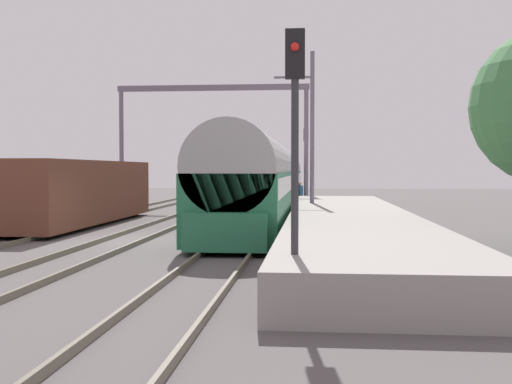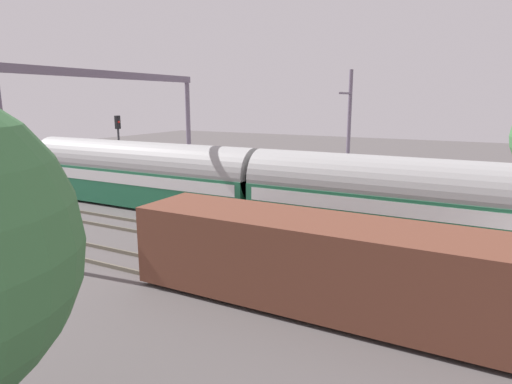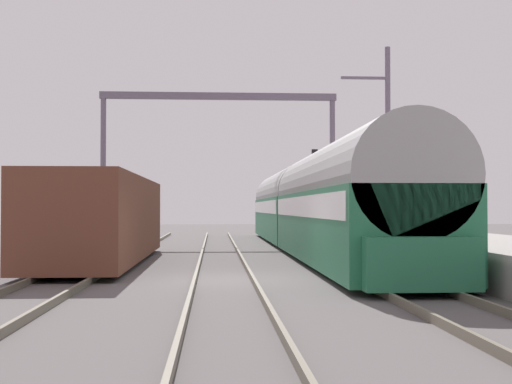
% 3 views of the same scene
% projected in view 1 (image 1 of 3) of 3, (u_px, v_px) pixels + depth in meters
% --- Properties ---
extents(ground, '(120.00, 120.00, 0.00)m').
position_uv_depth(ground, '(130.00, 240.00, 22.06)').
color(ground, '#544F4F').
extents(track_far_west, '(1.52, 60.00, 0.16)m').
position_uv_depth(track_far_west, '(22.00, 236.00, 22.42)').
color(track_far_west, '#676151').
rests_on(track_far_west, ground).
extents(track_west, '(1.52, 60.00, 0.16)m').
position_uv_depth(track_west, '(130.00, 237.00, 22.06)').
color(track_west, '#676151').
rests_on(track_west, ground).
extents(track_east, '(1.52, 60.00, 0.16)m').
position_uv_depth(track_east, '(242.00, 239.00, 21.69)').
color(track_east, '#676151').
rests_on(track_east, ground).
extents(platform, '(4.40, 28.00, 0.90)m').
position_uv_depth(platform, '(350.00, 224.00, 23.32)').
color(platform, gray).
rests_on(platform, ground).
extents(passenger_train, '(2.93, 32.85, 3.82)m').
position_uv_depth(passenger_train, '(268.00, 179.00, 33.86)').
color(passenger_train, '#236B47').
rests_on(passenger_train, ground).
extents(freight_car, '(2.80, 13.00, 2.70)m').
position_uv_depth(freight_car, '(80.00, 192.00, 27.95)').
color(freight_car, brown).
rests_on(freight_car, ground).
extents(person_crossing, '(0.41, 0.47, 1.73)m').
position_uv_depth(person_crossing, '(300.00, 193.00, 38.34)').
color(person_crossing, '#373737').
rests_on(person_crossing, ground).
extents(railway_signal_near, '(0.36, 0.30, 5.04)m').
position_uv_depth(railway_signal_near, '(295.00, 128.00, 11.52)').
color(railway_signal_near, '#2D2D33').
rests_on(railway_signal_near, ground).
extents(railway_signal_far, '(0.36, 0.30, 5.43)m').
position_uv_depth(railway_signal_far, '(306.00, 156.00, 45.33)').
color(railway_signal_far, '#2D2D33').
rests_on(railway_signal_far, ground).
extents(catenary_gantry, '(12.34, 0.28, 7.86)m').
position_uv_depth(catenary_gantry, '(213.00, 120.00, 39.95)').
color(catenary_gantry, slate).
rests_on(catenary_gantry, ground).
extents(catenary_pole_east_mid, '(1.90, 0.20, 8.00)m').
position_uv_depth(catenary_pole_east_mid, '(311.00, 134.00, 29.39)').
color(catenary_pole_east_mid, slate).
rests_on(catenary_pole_east_mid, ground).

